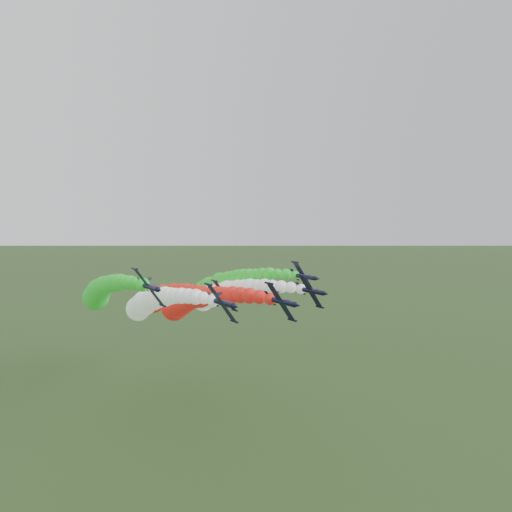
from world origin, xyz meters
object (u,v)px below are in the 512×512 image
object	(u,v)px
jet_inner_left	(148,303)
jet_trail	(161,298)
jet_lead	(187,303)
jet_outer_left	(100,293)
jet_outer_right	(218,285)
jet_inner_right	(219,295)

from	to	relation	value
jet_inner_left	jet_trail	distance (m)	24.48
jet_lead	jet_outer_left	xyz separation A→B (m)	(-19.54, 13.97, 2.71)
jet_outer_right	jet_trail	bearing A→B (deg)	157.81
jet_inner_left	jet_outer_left	world-z (taller)	jet_outer_left
jet_outer_left	jet_trail	xyz separation A→B (m)	(22.34, 11.03, -4.99)
jet_lead	jet_inner_right	size ratio (longest dim) A/B	1.01
jet_inner_right	jet_outer_right	distance (m)	12.69
jet_lead	jet_inner_right	world-z (taller)	jet_lead
jet_inner_left	jet_outer_left	bearing A→B (deg)	134.97
jet_inner_left	jet_trail	bearing A→B (deg)	59.21
jet_inner_left	jet_inner_right	size ratio (longest dim) A/B	1.00
jet_outer_right	jet_trail	distance (m)	18.76
jet_lead	jet_outer_right	bearing A→B (deg)	42.33
jet_lead	jet_outer_left	size ratio (longest dim) A/B	1.01
jet_outer_right	jet_lead	bearing A→B (deg)	-137.67
jet_outer_left	jet_inner_right	bearing A→B (deg)	-11.92
jet_lead	jet_trail	xyz separation A→B (m)	(2.79, 25.00, -2.28)
jet_outer_left	jet_trail	bearing A→B (deg)	26.28
jet_lead	jet_outer_left	distance (m)	24.18
jet_inner_left	jet_outer_right	bearing A→B (deg)	25.35
jet_inner_right	jet_trail	distance (m)	21.36
jet_inner_right	jet_outer_left	size ratio (longest dim) A/B	1.00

